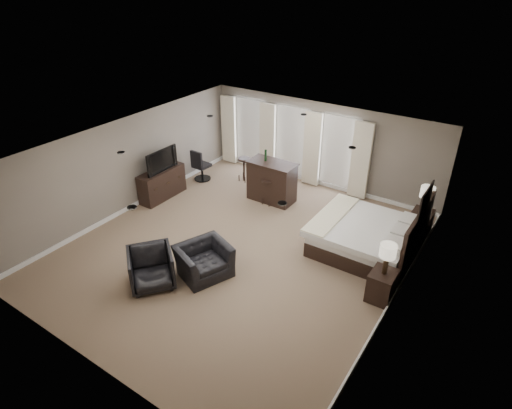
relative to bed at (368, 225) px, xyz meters
The scene contains 16 objects.
room 3.09m from the bed, 148.12° to the right, with size 7.60×8.60×2.64m.
window_bay 4.39m from the bed, 145.04° to the left, with size 5.25×0.20×2.30m.
bed is the anchor object (origin of this frame).
nightstand_near 1.75m from the bed, 58.46° to the right, with size 0.49×0.60×0.65m, color black.
nightstand_far 1.75m from the bed, 58.46° to the left, with size 0.50×0.61×0.66m, color black.
lamp_near 1.72m from the bed, 58.46° to the right, with size 0.33×0.33×0.68m, color beige.
lamp_far 1.72m from the bed, 58.46° to the left, with size 0.34×0.34×0.70m, color beige.
wall_art 1.51m from the bed, ahead, with size 0.04×0.96×0.56m, color slate.
dresser 6.08m from the bed, behind, with size 0.49×1.51×0.88m, color black.
tv 6.08m from the bed, behind, with size 1.14×0.66×0.15m, color black.
armchair_near 3.92m from the bed, 133.05° to the right, with size 1.11×0.72×0.97m, color black.
armchair_far 5.05m from the bed, 131.85° to the right, with size 0.91×0.85×0.94m, color black.
bar_counter 3.37m from the bed, 164.26° to the left, with size 1.39×0.72×1.21m, color black.
bar_stool_left 4.91m from the bed, 161.92° to the left, with size 0.37×0.37×0.78m, color black.
bar_stool_right 3.29m from the bed, 168.57° to the left, with size 0.37×0.37×0.77m, color black.
desk_chair 5.89m from the bed, behind, with size 0.53×0.53×1.04m, color black.
Camera 1 is at (5.10, -6.96, 6.09)m, focal length 30.00 mm.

